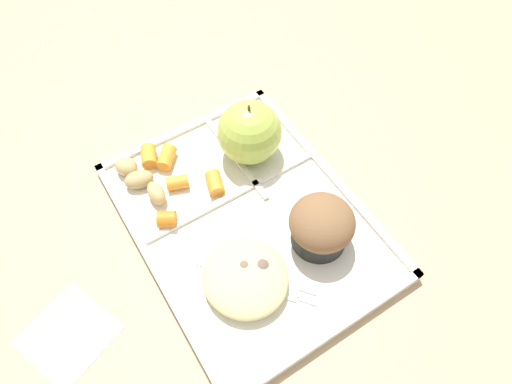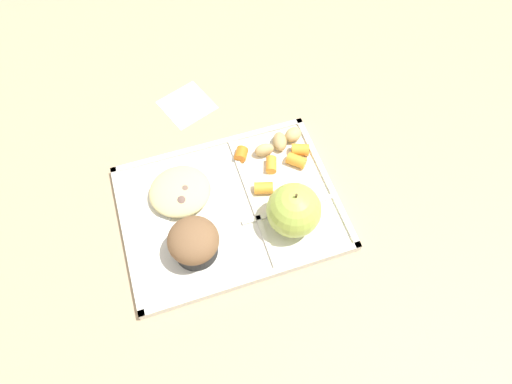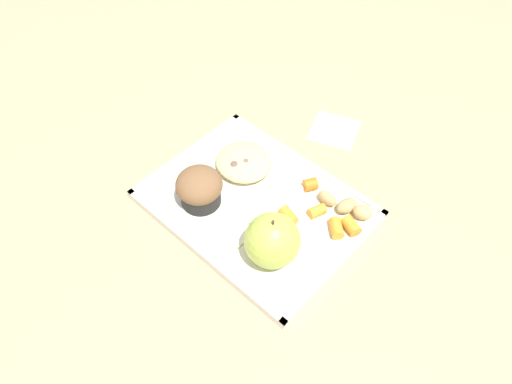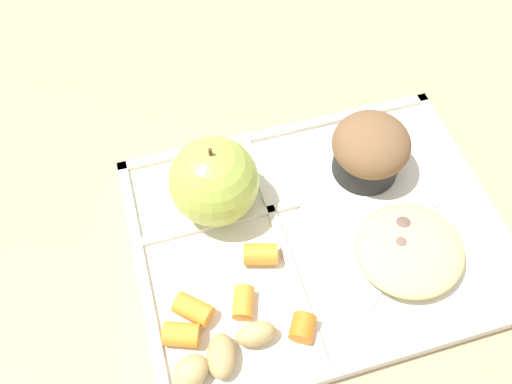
{
  "view_description": "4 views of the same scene",
  "coord_description": "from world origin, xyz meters",
  "px_view_note": "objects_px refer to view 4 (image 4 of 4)",
  "views": [
    {
      "loc": [
        0.26,
        -0.15,
        0.54
      ],
      "look_at": [
        -0.01,
        0.02,
        0.05
      ],
      "focal_mm": 32.27,
      "sensor_mm": 36.0,
      "label": 1
    },
    {
      "loc": [
        0.06,
        0.33,
        0.66
      ],
      "look_at": [
        -0.04,
        0.01,
        0.05
      ],
      "focal_mm": 30.22,
      "sensor_mm": 36.0,
      "label": 2
    },
    {
      "loc": [
        -0.34,
        0.36,
        0.66
      ],
      "look_at": [
        -0.0,
        0.0,
        0.05
      ],
      "focal_mm": 32.82,
      "sensor_mm": 36.0,
      "label": 3
    },
    {
      "loc": [
        -0.13,
        -0.22,
        0.49
      ],
      "look_at": [
        -0.06,
        0.03,
        0.06
      ],
      "focal_mm": 37.49,
      "sensor_mm": 36.0,
      "label": 4
    }
  ],
  "objects_px": {
    "bran_muffin": "(370,150)",
    "plastic_fork": "(409,241)",
    "green_apple": "(214,182)",
    "lunch_tray": "(317,235)"
  },
  "relations": [
    {
      "from": "lunch_tray",
      "to": "bran_muffin",
      "type": "distance_m",
      "value": 0.1
    },
    {
      "from": "green_apple",
      "to": "plastic_fork",
      "type": "bearing_deg",
      "value": -28.51
    },
    {
      "from": "green_apple",
      "to": "plastic_fork",
      "type": "distance_m",
      "value": 0.2
    },
    {
      "from": "bran_muffin",
      "to": "green_apple",
      "type": "bearing_deg",
      "value": 180.0
    },
    {
      "from": "plastic_fork",
      "to": "bran_muffin",
      "type": "bearing_deg",
      "value": 95.65
    },
    {
      "from": "lunch_tray",
      "to": "green_apple",
      "type": "distance_m",
      "value": 0.12
    },
    {
      "from": "green_apple",
      "to": "bran_muffin",
      "type": "xyz_separation_m",
      "value": [
        0.16,
        -0.0,
        -0.01
      ]
    },
    {
      "from": "lunch_tray",
      "to": "green_apple",
      "type": "xyz_separation_m",
      "value": [
        -0.09,
        0.06,
        0.05
      ]
    },
    {
      "from": "bran_muffin",
      "to": "plastic_fork",
      "type": "relative_size",
      "value": 0.61
    },
    {
      "from": "bran_muffin",
      "to": "plastic_fork",
      "type": "xyz_separation_m",
      "value": [
        0.01,
        -0.09,
        -0.03
      ]
    }
  ]
}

